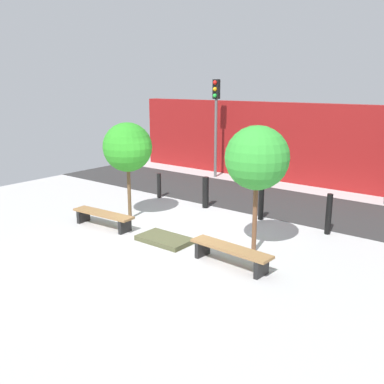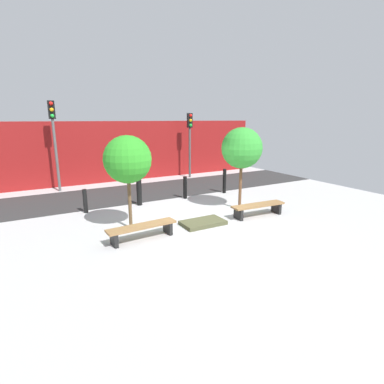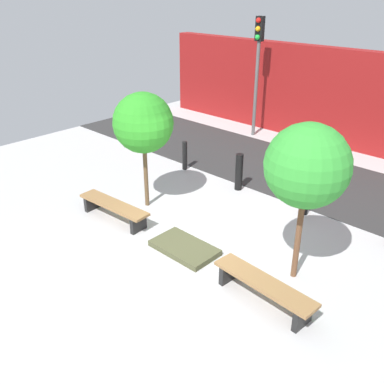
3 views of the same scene
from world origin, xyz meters
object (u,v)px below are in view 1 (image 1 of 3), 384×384
(tree_behind_right_bench, at_px, (257,158))
(bollard_center, at_px, (261,204))
(bench_left, at_px, (103,216))
(planter_bed, at_px, (165,239))
(tree_behind_left_bench, at_px, (128,147))
(bollard_left, at_px, (206,192))
(bollard_far_left, at_px, (159,186))
(bench_right, at_px, (230,252))
(traffic_light_west, at_px, (216,111))
(bollard_right, at_px, (329,214))

(tree_behind_right_bench, relative_size, bollard_center, 3.19)
(bench_left, bearing_deg, bollard_center, 42.86)
(planter_bed, height_order, tree_behind_right_bench, tree_behind_right_bench)
(tree_behind_left_bench, distance_m, bollard_left, 3.01)
(tree_behind_right_bench, xyz_separation_m, bollard_far_left, (-5.13, 2.29, -1.82))
(bench_right, bearing_deg, bollard_far_left, 151.07)
(bollard_center, relative_size, traffic_light_west, 0.23)
(tree_behind_left_bench, xyz_separation_m, bollard_far_left, (-0.92, 2.29, -1.69))
(tree_behind_left_bench, distance_m, bollard_right, 5.83)
(traffic_light_west, bearing_deg, bench_right, -52.81)
(bench_left, bearing_deg, bollard_left, 67.77)
(bollard_left, height_order, bollard_center, bollard_left)
(tree_behind_left_bench, xyz_separation_m, tree_behind_right_bench, (4.21, 0.00, 0.13))
(planter_bed, bearing_deg, bollard_left, 107.96)
(bollard_right, bearing_deg, bollard_far_left, 180.00)
(bench_right, bearing_deg, tree_behind_left_bench, 170.31)
(bench_left, relative_size, bollard_center, 2.13)
(bench_left, xyz_separation_m, bollard_center, (3.11, 3.31, 0.16))
(planter_bed, bearing_deg, bollard_center, 72.04)
(tree_behind_left_bench, height_order, bollard_center, tree_behind_left_bench)
(planter_bed, relative_size, bollard_right, 1.25)
(bollard_center, bearing_deg, bench_right, -71.67)
(bollard_left, xyz_separation_m, bollard_right, (4.03, 0.00, 0.05))
(bench_right, xyz_separation_m, bollard_center, (-1.10, 3.31, 0.15))
(bench_left, relative_size, bench_right, 1.00)
(bollard_far_left, xyz_separation_m, bollard_left, (2.02, 0.00, 0.07))
(bollard_right, xyz_separation_m, traffic_light_west, (-6.48, 4.02, 2.23))
(planter_bed, distance_m, bollard_far_left, 4.35)
(bench_left, xyz_separation_m, bench_right, (4.21, -0.00, 0.01))
(tree_behind_left_bench, bearing_deg, bollard_far_left, 111.86)
(bollard_right, bearing_deg, planter_bed, -134.20)
(planter_bed, relative_size, tree_behind_left_bench, 0.49)
(bench_left, relative_size, bollard_right, 1.82)
(traffic_light_west, bearing_deg, bollard_left, -58.65)
(bollard_left, bearing_deg, bollard_center, 0.00)
(bench_left, height_order, bollard_right, bollard_right)
(bench_left, relative_size, bollard_left, 1.99)
(bench_right, height_order, traffic_light_west, traffic_light_west)
(tree_behind_left_bench, bearing_deg, planter_bed, -21.23)
(bench_left, relative_size, traffic_light_west, 0.49)
(bollard_left, relative_size, bollard_right, 0.92)
(bollard_left, relative_size, bollard_center, 1.07)
(bench_left, relative_size, planter_bed, 1.45)
(bollard_left, bearing_deg, planter_bed, -72.04)
(bollard_right, bearing_deg, tree_behind_right_bench, -111.86)
(tree_behind_right_bench, height_order, bollard_center, tree_behind_right_bench)
(planter_bed, distance_m, tree_behind_right_bench, 3.15)
(planter_bed, bearing_deg, bollard_far_left, 134.20)
(bench_right, bearing_deg, tree_behind_right_bench, 93.91)
(bench_left, height_order, bollard_left, bollard_left)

